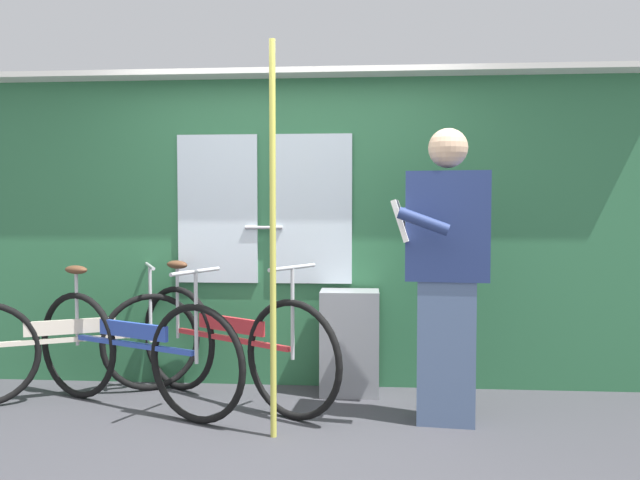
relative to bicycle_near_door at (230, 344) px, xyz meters
The scene contains 8 objects.
ground_plane 1.01m from the bicycle_near_door, 66.58° to the right, with size 6.37×4.28×0.04m, color #38383D.
train_door_wall 1.01m from the bicycle_near_door, 53.74° to the left, with size 5.37×0.28×2.32m.
bicycle_near_door is the anchor object (origin of this frame).
bicycle_leaning_behind 1.13m from the bicycle_near_door, behind, with size 1.63×0.85×0.92m.
bicycle_by_pole 0.64m from the bicycle_near_door, 163.58° to the right, with size 1.66×0.83×0.95m.
passenger_reading_newspaper 1.54m from the bicycle_near_door, 12.13° to the right, with size 0.61×0.55×1.81m.
trash_bin_by_wall 0.85m from the bicycle_near_door, 19.00° to the left, with size 0.41×0.28×0.74m, color gray.
handrail_pole 1.03m from the bicycle_near_door, 57.38° to the right, with size 0.04×0.04×2.28m, color #C6C14C.
Camera 1 is at (0.55, -3.30, 1.32)m, focal length 35.08 mm.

